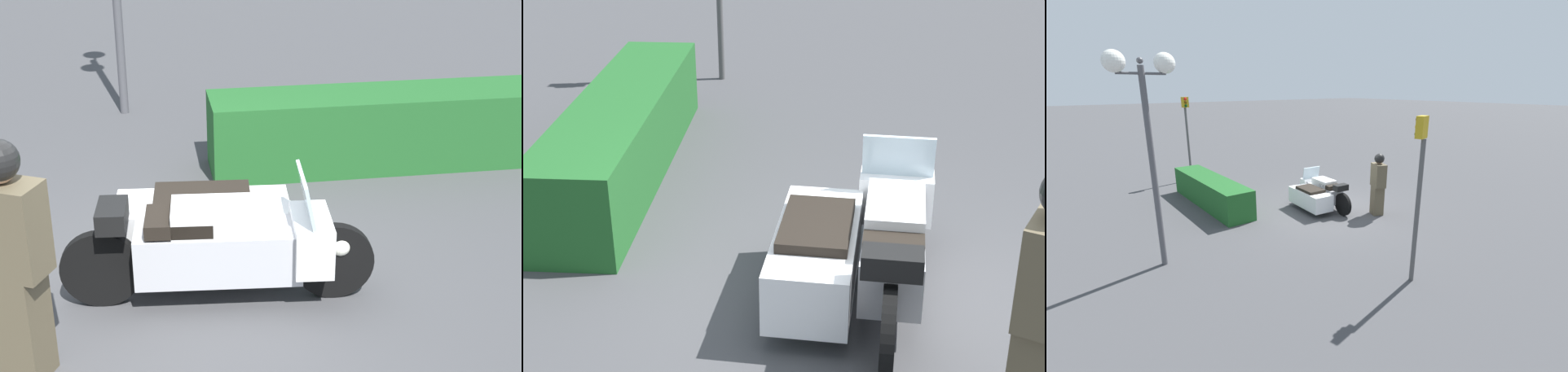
# 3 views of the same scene
# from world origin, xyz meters

# --- Properties ---
(ground_plane) EXTENTS (160.00, 160.00, 0.00)m
(ground_plane) POSITION_xyz_m (0.00, 0.00, 0.00)
(ground_plane) COLOR #424244
(police_motorcycle) EXTENTS (2.67, 1.41, 1.17)m
(police_motorcycle) POSITION_xyz_m (0.41, 0.13, 0.48)
(police_motorcycle) COLOR black
(police_motorcycle) RESTS_ON ground
(hedge_bush_curbside) EXTENTS (4.37, 0.89, 0.91)m
(hedge_bush_curbside) POSITION_xyz_m (2.74, 2.62, 0.45)
(hedge_bush_curbside) COLOR #1E5623
(hedge_bush_curbside) RESTS_ON ground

